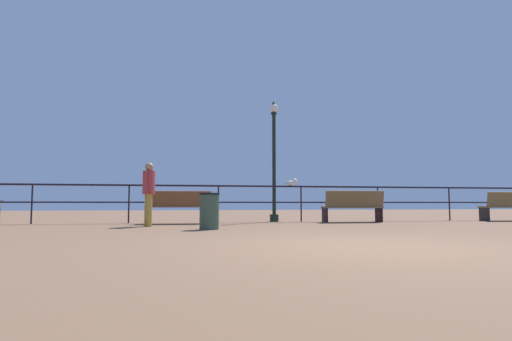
% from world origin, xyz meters
% --- Properties ---
extents(ground_plane, '(60.00, 60.00, 0.00)m').
position_xyz_m(ground_plane, '(0.00, 0.00, 0.00)').
color(ground_plane, brown).
extents(pier_railing, '(22.69, 0.05, 1.09)m').
position_xyz_m(pier_railing, '(0.00, 7.11, 0.81)').
color(pier_railing, black).
rests_on(pier_railing, ground_plane).
extents(bench_near_left, '(1.77, 0.74, 0.89)m').
position_xyz_m(bench_near_left, '(-2.40, 6.45, 0.51)').
color(bench_near_left, brown).
rests_on(bench_near_left, ground_plane).
extents(bench_near_right, '(1.77, 0.74, 0.92)m').
position_xyz_m(bench_near_right, '(2.64, 6.44, 0.50)').
color(bench_near_right, brown).
rests_on(bench_near_right, ground_plane).
extents(bench_far_right, '(1.58, 0.68, 0.91)m').
position_xyz_m(bench_far_right, '(7.85, 6.44, 0.50)').
color(bench_far_right, brown).
rests_on(bench_far_right, ground_plane).
extents(lamppost_center, '(0.27, 0.27, 3.72)m').
position_xyz_m(lamppost_center, '(0.47, 7.31, 1.94)').
color(lamppost_center, black).
rests_on(lamppost_center, ground_plane).
extents(person_at_railing, '(0.30, 0.47, 1.54)m').
position_xyz_m(person_at_railing, '(-3.13, 5.29, 0.88)').
color(person_at_railing, '#AD8A36').
rests_on(person_at_railing, ground_plane).
extents(seagull_on_rail, '(0.39, 0.31, 0.21)m').
position_xyz_m(seagull_on_rail, '(0.96, 7.09, 1.18)').
color(seagull_on_rail, silver).
rests_on(seagull_on_rail, pier_railing).
extents(trash_bin, '(0.43, 0.43, 0.78)m').
position_xyz_m(trash_bin, '(-1.78, 3.84, 0.39)').
color(trash_bin, '#324837').
rests_on(trash_bin, ground_plane).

